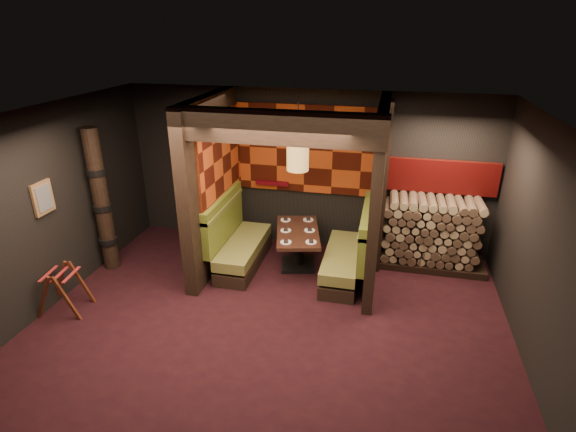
# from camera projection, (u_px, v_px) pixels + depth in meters

# --- Properties ---
(floor) EXTENTS (6.50, 5.50, 0.02)m
(floor) POSITION_uv_depth(u_px,v_px,m) (267.00, 331.00, 6.12)
(floor) COLOR black
(floor) RESTS_ON ground
(ceiling) EXTENTS (6.50, 5.50, 0.02)m
(ceiling) POSITION_uv_depth(u_px,v_px,m) (262.00, 120.00, 4.98)
(ceiling) COLOR black
(ceiling) RESTS_ON ground
(wall_back) EXTENTS (6.50, 0.02, 2.85)m
(wall_back) POSITION_uv_depth(u_px,v_px,m) (306.00, 170.00, 8.02)
(wall_back) COLOR black
(wall_back) RESTS_ON ground
(wall_front) EXTENTS (6.50, 0.02, 2.85)m
(wall_front) POSITION_uv_depth(u_px,v_px,m) (156.00, 408.00, 3.08)
(wall_front) COLOR black
(wall_front) RESTS_ON ground
(wall_left) EXTENTS (0.02, 5.50, 2.85)m
(wall_left) POSITION_uv_depth(u_px,v_px,m) (38.00, 213.00, 6.22)
(wall_left) COLOR black
(wall_left) RESTS_ON ground
(wall_right) EXTENTS (0.02, 5.50, 2.85)m
(wall_right) POSITION_uv_depth(u_px,v_px,m) (553.00, 265.00, 4.88)
(wall_right) COLOR black
(wall_right) RESTS_ON ground
(partition_left) EXTENTS (0.20, 2.20, 2.85)m
(partition_left) POSITION_uv_depth(u_px,v_px,m) (212.00, 185.00, 7.30)
(partition_left) COLOR black
(partition_left) RESTS_ON floor
(partition_right) EXTENTS (0.15, 2.10, 2.85)m
(partition_right) POSITION_uv_depth(u_px,v_px,m) (377.00, 197.00, 6.81)
(partition_right) COLOR black
(partition_right) RESTS_ON floor
(header_beam) EXTENTS (2.85, 0.18, 0.44)m
(header_beam) POSITION_uv_depth(u_px,v_px,m) (276.00, 127.00, 5.70)
(header_beam) COLOR black
(header_beam) RESTS_ON partition_left
(tapa_back_panel) EXTENTS (2.40, 0.06, 1.55)m
(tapa_back_panel) POSITION_uv_depth(u_px,v_px,m) (305.00, 149.00, 7.82)
(tapa_back_panel) COLOR #A73B11
(tapa_back_panel) RESTS_ON wall_back
(tapa_side_panel) EXTENTS (0.04, 1.85, 1.45)m
(tapa_side_panel) POSITION_uv_depth(u_px,v_px,m) (221.00, 157.00, 7.27)
(tapa_side_panel) COLOR #A73B11
(tapa_side_panel) RESTS_ON partition_left
(lacquer_shelf) EXTENTS (0.60, 0.12, 0.07)m
(lacquer_shelf) POSITION_uv_depth(u_px,v_px,m) (272.00, 183.00, 8.14)
(lacquer_shelf) COLOR #4E050E
(lacquer_shelf) RESTS_ON wall_back
(booth_bench_left) EXTENTS (0.68, 1.60, 1.14)m
(booth_bench_left) POSITION_uv_depth(u_px,v_px,m) (238.00, 243.00, 7.63)
(booth_bench_left) COLOR black
(booth_bench_left) RESTS_ON floor
(booth_bench_right) EXTENTS (0.68, 1.60, 1.14)m
(booth_bench_right) POSITION_uv_depth(u_px,v_px,m) (349.00, 255.00, 7.24)
(booth_bench_right) COLOR black
(booth_bench_right) RESTS_ON floor
(dining_table) EXTENTS (0.96, 1.39, 0.67)m
(dining_table) POSITION_uv_depth(u_px,v_px,m) (298.00, 243.00, 7.56)
(dining_table) COLOR black
(dining_table) RESTS_ON floor
(place_settings) EXTENTS (0.77, 1.12, 0.03)m
(place_settings) POSITION_uv_depth(u_px,v_px,m) (298.00, 230.00, 7.46)
(place_settings) COLOR white
(place_settings) RESTS_ON dining_table
(pendant_lamp) EXTENTS (0.34, 0.34, 1.11)m
(pendant_lamp) POSITION_uv_depth(u_px,v_px,m) (298.00, 156.00, 6.91)
(pendant_lamp) COLOR #A87B3E
(pendant_lamp) RESTS_ON ceiling
(framed_picture) EXTENTS (0.05, 0.36, 0.46)m
(framed_picture) POSITION_uv_depth(u_px,v_px,m) (43.00, 198.00, 6.22)
(framed_picture) COLOR olive
(framed_picture) RESTS_ON wall_left
(luggage_rack) EXTENTS (0.73, 0.56, 0.73)m
(luggage_rack) POSITION_uv_depth(u_px,v_px,m) (63.00, 288.00, 6.42)
(luggage_rack) COLOR #4E2111
(luggage_rack) RESTS_ON floor
(totem_column) EXTENTS (0.31, 0.31, 2.40)m
(totem_column) POSITION_uv_depth(u_px,v_px,m) (102.00, 202.00, 7.25)
(totem_column) COLOR black
(totem_column) RESTS_ON floor
(firewood_stack) EXTENTS (1.73, 0.70, 1.22)m
(firewood_stack) POSITION_uv_depth(u_px,v_px,m) (435.00, 233.00, 7.51)
(firewood_stack) COLOR black
(firewood_stack) RESTS_ON floor
(mosaic_header) EXTENTS (1.83, 0.10, 0.56)m
(mosaic_header) POSITION_uv_depth(u_px,v_px,m) (440.00, 177.00, 7.45)
(mosaic_header) COLOR maroon
(mosaic_header) RESTS_ON wall_back
(bay_front_post) EXTENTS (0.08, 0.08, 2.85)m
(bay_front_post) POSITION_uv_depth(u_px,v_px,m) (384.00, 191.00, 7.02)
(bay_front_post) COLOR black
(bay_front_post) RESTS_ON floor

